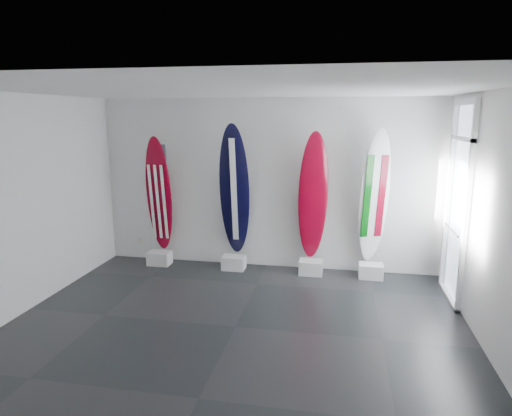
% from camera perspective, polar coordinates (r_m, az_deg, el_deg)
% --- Properties ---
extents(floor, '(6.00, 6.00, 0.00)m').
position_cam_1_polar(floor, '(6.06, -2.65, -14.80)').
color(floor, black).
rests_on(floor, ground).
extents(ceiling, '(6.00, 6.00, 0.00)m').
position_cam_1_polar(ceiling, '(5.43, -2.96, 14.80)').
color(ceiling, white).
rests_on(ceiling, wall_back).
extents(wall_back, '(6.00, 0.00, 6.00)m').
position_cam_1_polar(wall_back, '(7.97, 1.39, 3.01)').
color(wall_back, white).
rests_on(wall_back, ground).
extents(wall_front, '(6.00, 0.00, 6.00)m').
position_cam_1_polar(wall_front, '(3.28, -13.15, -10.17)').
color(wall_front, white).
rests_on(wall_front, ground).
extents(wall_left, '(0.00, 5.00, 5.00)m').
position_cam_1_polar(wall_left, '(6.89, -27.84, 0.27)').
color(wall_left, white).
rests_on(wall_left, ground).
extents(wall_right, '(0.00, 5.00, 5.00)m').
position_cam_1_polar(wall_right, '(5.68, 28.14, -1.95)').
color(wall_right, white).
rests_on(wall_right, ground).
extents(display_block_usa, '(0.40, 0.30, 0.24)m').
position_cam_1_polar(display_block_usa, '(8.52, -12.12, -6.22)').
color(display_block_usa, white).
rests_on(display_block_usa, floor).
extents(surfboard_usa, '(0.49, 0.33, 2.11)m').
position_cam_1_polar(surfboard_usa, '(8.33, -12.20, 1.68)').
color(surfboard_usa, maroon).
rests_on(surfboard_usa, display_block_usa).
extents(display_block_navy, '(0.40, 0.30, 0.24)m').
position_cam_1_polar(display_block_navy, '(8.10, -2.83, -6.93)').
color(display_block_navy, white).
rests_on(display_block_navy, floor).
extents(surfboard_navy, '(0.53, 0.41, 2.35)m').
position_cam_1_polar(surfboard_navy, '(7.88, -2.75, 2.21)').
color(surfboard_navy, black).
rests_on(surfboard_navy, display_block_navy).
extents(display_block_swiss, '(0.40, 0.30, 0.24)m').
position_cam_1_polar(display_block_swiss, '(7.90, 6.97, -7.47)').
color(display_block_swiss, white).
rests_on(display_block_swiss, floor).
extents(surfboard_swiss, '(0.56, 0.41, 2.22)m').
position_cam_1_polar(surfboard_swiss, '(7.69, 7.24, 1.44)').
color(surfboard_swiss, maroon).
rests_on(surfboard_swiss, display_block_swiss).
extents(display_block_italy, '(0.40, 0.30, 0.24)m').
position_cam_1_polar(display_block_italy, '(7.91, 14.35, -7.74)').
color(display_block_italy, white).
rests_on(display_block_italy, floor).
extents(surfboard_italy, '(0.60, 0.49, 2.28)m').
position_cam_1_polar(surfboard_italy, '(7.69, 14.77, 1.37)').
color(surfboard_italy, white).
rests_on(surfboard_italy, display_block_italy).
extents(wall_outlet, '(0.09, 0.02, 0.13)m').
position_cam_1_polar(wall_outlet, '(8.92, -14.44, -3.98)').
color(wall_outlet, silver).
rests_on(wall_outlet, wall_back).
extents(glass_door, '(0.12, 1.16, 2.85)m').
position_cam_1_polar(glass_door, '(7.15, 24.24, 0.35)').
color(glass_door, white).
rests_on(glass_door, floor).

